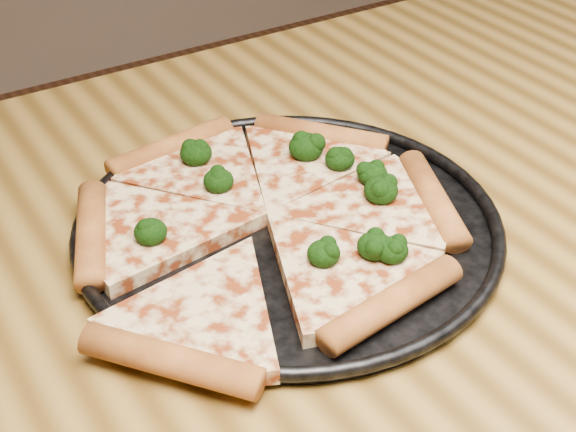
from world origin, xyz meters
TOP-DOWN VIEW (x-y plane):
  - dining_table at (0.00, 0.00)m, footprint 1.20×0.90m
  - pizza_pan at (-0.04, 0.11)m, footprint 0.33×0.33m
  - pizza at (-0.05, 0.12)m, footprint 0.33×0.31m
  - broccoli_florets at (-0.01, 0.12)m, footprint 0.21×0.22m

SIDE VIEW (x-z plane):
  - dining_table at x=0.00m, z-range 0.28..1.03m
  - pizza_pan at x=-0.04m, z-range 0.75..0.77m
  - pizza at x=-0.05m, z-range 0.75..0.78m
  - broccoli_florets at x=-0.01m, z-range 0.76..0.79m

